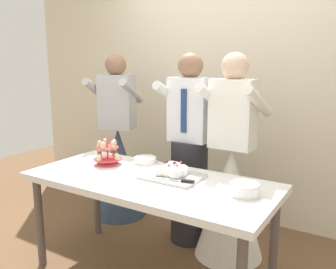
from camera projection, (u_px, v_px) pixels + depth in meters
The scene contains 9 objects.
rear_wall at pixel (229, 75), 3.57m from camera, with size 5.20×0.10×2.90m, color beige.
dessert_table at pixel (149, 188), 2.55m from camera, with size 1.80×0.80×0.78m.
cupcake_stand at pixel (107, 154), 2.87m from camera, with size 0.23×0.23×0.21m.
main_cake_tray at pixel (172, 172), 2.54m from camera, with size 0.43×0.31×0.13m.
plate_stack at pixel (245, 189), 2.22m from camera, with size 0.19×0.19×0.08m.
round_cake at pixel (145, 161), 2.89m from camera, with size 0.24×0.24×0.06m.
person_groom at pixel (189, 160), 3.10m from camera, with size 0.46×0.49×1.66m.
person_bride at pixel (230, 188), 2.89m from camera, with size 0.56×0.56×1.66m.
person_guest at pixel (118, 161), 3.69m from camera, with size 0.60×0.59×1.66m.
Camera 1 is at (1.39, -1.99, 1.60)m, focal length 38.24 mm.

